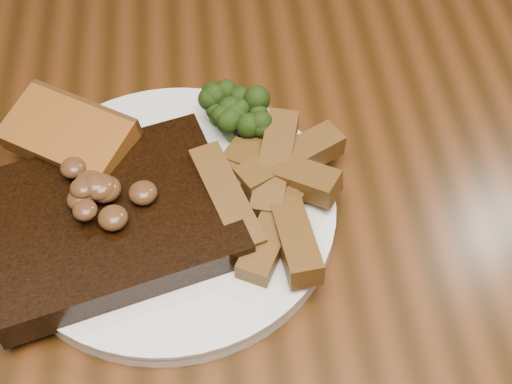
# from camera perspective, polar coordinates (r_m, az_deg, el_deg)

# --- Properties ---
(dining_table) EXTENTS (1.60, 0.90, 0.75)m
(dining_table) POSITION_cam_1_polar(r_m,az_deg,el_deg) (0.64, -1.01, -7.73)
(dining_table) COLOR #48240E
(dining_table) RESTS_ON ground
(chair_far) EXTENTS (0.43, 0.43, 0.84)m
(chair_far) POSITION_cam_1_polar(r_m,az_deg,el_deg) (1.23, 7.00, 14.09)
(chair_far) COLOR black
(chair_far) RESTS_ON ground
(plate) EXTENTS (0.30, 0.30, 0.01)m
(plate) POSITION_cam_1_polar(r_m,az_deg,el_deg) (0.57, -6.74, -1.54)
(plate) COLOR white
(plate) RESTS_ON dining_table
(steak) EXTENTS (0.22, 0.18, 0.03)m
(steak) POSITION_cam_1_polar(r_m,az_deg,el_deg) (0.55, -11.76, -2.25)
(steak) COLOR black
(steak) RESTS_ON plate
(steak_bone) EXTENTS (0.15, 0.05, 0.02)m
(steak_bone) POSITION_cam_1_polar(r_m,az_deg,el_deg) (0.52, -11.86, -8.26)
(steak_bone) COLOR #BDB593
(steak_bone) RESTS_ON plate
(mushroom_pile) EXTENTS (0.07, 0.07, 0.03)m
(mushroom_pile) POSITION_cam_1_polar(r_m,az_deg,el_deg) (0.53, -12.54, 0.47)
(mushroom_pile) COLOR #512A19
(mushroom_pile) RESTS_ON steak
(garlic_bread) EXTENTS (0.11, 0.10, 0.02)m
(garlic_bread) POSITION_cam_1_polar(r_m,az_deg,el_deg) (0.60, -14.45, 3.11)
(garlic_bread) COLOR #99571B
(garlic_bread) RESTS_ON plate
(potato_wedges) EXTENTS (0.12, 0.12, 0.02)m
(potato_wedges) POSITION_cam_1_polar(r_m,az_deg,el_deg) (0.56, 0.43, 0.12)
(potato_wedges) COLOR brown
(potato_wedges) RESTS_ON plate
(broccoli_cluster) EXTENTS (0.06, 0.06, 0.04)m
(broccoli_cluster) POSITION_cam_1_polar(r_m,az_deg,el_deg) (0.60, -1.83, 6.34)
(broccoli_cluster) COLOR #1C310B
(broccoli_cluster) RESTS_ON plate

